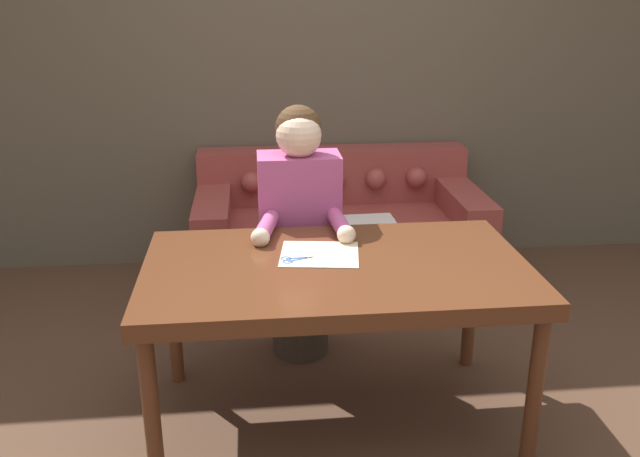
# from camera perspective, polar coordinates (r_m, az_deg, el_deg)

# --- Properties ---
(ground_plane) EXTENTS (16.00, 16.00, 0.00)m
(ground_plane) POSITION_cam_1_polar(r_m,az_deg,el_deg) (2.97, 3.32, -16.36)
(ground_plane) COLOR #4C3323
(wall_back) EXTENTS (8.00, 0.06, 2.60)m
(wall_back) POSITION_cam_1_polar(r_m,az_deg,el_deg) (4.34, -0.46, 13.93)
(wall_back) COLOR brown
(wall_back) RESTS_ON ground_plane
(dining_table) EXTENTS (1.51, 0.88, 0.72)m
(dining_table) POSITION_cam_1_polar(r_m,az_deg,el_deg) (2.69, 1.36, -4.29)
(dining_table) COLOR #562D19
(dining_table) RESTS_ON ground_plane
(couch) EXTENTS (1.69, 0.89, 0.78)m
(couch) POSITION_cam_1_polar(r_m,az_deg,el_deg) (4.15, 1.50, -0.75)
(couch) COLOR brown
(couch) RESTS_ON ground_plane
(person) EXTENTS (0.44, 0.56, 1.24)m
(person) POSITION_cam_1_polar(r_m,az_deg,el_deg) (3.23, -1.72, -0.46)
(person) COLOR #33281E
(person) RESTS_ON ground_plane
(pattern_paper_main) EXTENTS (0.35, 0.32, 0.00)m
(pattern_paper_main) POSITION_cam_1_polar(r_m,az_deg,el_deg) (2.74, -0.04, -2.18)
(pattern_paper_main) COLOR beige
(pattern_paper_main) RESTS_ON dining_table
(scissors) EXTENTS (0.25, 0.11, 0.01)m
(scissors) POSITION_cam_1_polar(r_m,az_deg,el_deg) (2.70, -1.61, -2.57)
(scissors) COLOR silver
(scissors) RESTS_ON dining_table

